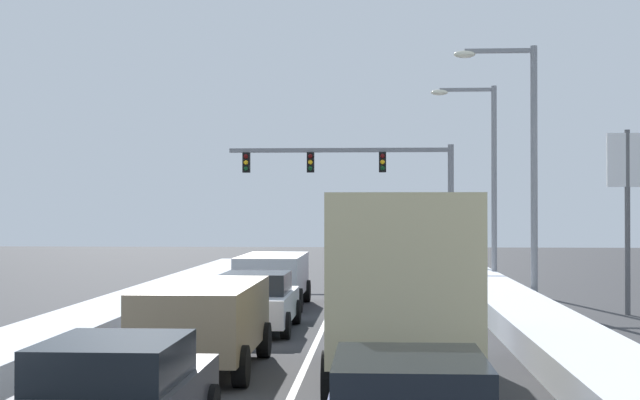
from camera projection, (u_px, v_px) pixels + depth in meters
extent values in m
plane|color=#333335|center=(311.00, 353.00, 20.66)|extent=(120.00, 120.00, 0.00)
cube|color=silver|center=(322.00, 330.00, 24.71)|extent=(0.14, 44.63, 0.01)
cube|color=white|center=(529.00, 319.00, 24.40)|extent=(1.90, 44.63, 0.64)
cube|color=white|center=(120.00, 315.00, 25.02)|extent=(1.92, 44.63, 0.71)
cube|color=black|center=(410.00, 382.00, 10.34)|extent=(1.64, 2.20, 0.55)
cube|color=slate|center=(397.00, 284.00, 19.84)|extent=(2.35, 2.20, 2.00)
cube|color=#D1C18C|center=(401.00, 271.00, 16.25)|extent=(2.35, 5.00, 2.60)
cylinder|color=black|center=(343.00, 335.00, 20.19)|extent=(0.28, 0.92, 0.92)
cylinder|color=black|center=(450.00, 336.00, 20.06)|extent=(0.28, 0.92, 0.92)
cylinder|color=black|center=(331.00, 380.00, 14.80)|extent=(0.28, 0.92, 0.92)
cylinder|color=black|center=(477.00, 382.00, 14.67)|extent=(0.28, 0.92, 0.92)
cube|color=#1E5633|center=(383.00, 303.00, 25.38)|extent=(1.82, 4.50, 0.70)
cube|color=black|center=(383.00, 281.00, 25.24)|extent=(1.64, 2.20, 0.55)
cube|color=red|center=(355.00, 307.00, 23.23)|extent=(0.24, 0.08, 0.14)
cube|color=red|center=(412.00, 307.00, 23.15)|extent=(0.24, 0.08, 0.14)
cylinder|color=black|center=(351.00, 308.00, 26.98)|extent=(0.22, 0.66, 0.66)
cylinder|color=black|center=(414.00, 309.00, 26.87)|extent=(0.22, 0.66, 0.66)
cylinder|color=black|center=(348.00, 321.00, 23.89)|extent=(0.22, 0.66, 0.66)
cylinder|color=black|center=(419.00, 321.00, 23.78)|extent=(0.22, 0.66, 0.66)
cube|color=maroon|center=(378.00, 284.00, 32.10)|extent=(1.82, 4.50, 0.70)
cube|color=black|center=(378.00, 266.00, 31.96)|extent=(1.64, 2.20, 0.55)
cube|color=red|center=(356.00, 285.00, 29.95)|extent=(0.24, 0.08, 0.14)
cube|color=red|center=(400.00, 285.00, 29.87)|extent=(0.24, 0.08, 0.14)
cylinder|color=black|center=(353.00, 289.00, 33.70)|extent=(0.22, 0.66, 0.66)
cylinder|color=black|center=(403.00, 289.00, 33.59)|extent=(0.22, 0.66, 0.66)
cylinder|color=black|center=(350.00, 297.00, 30.60)|extent=(0.22, 0.66, 0.66)
cylinder|color=black|center=(406.00, 297.00, 30.50)|extent=(0.22, 0.66, 0.66)
cube|color=black|center=(113.00, 362.00, 11.72)|extent=(1.64, 2.20, 0.55)
cube|color=#937F60|center=(205.00, 317.00, 18.43)|extent=(1.95, 4.90, 1.25)
cube|color=black|center=(179.00, 316.00, 16.03)|extent=(1.56, 0.06, 0.55)
cube|color=red|center=(133.00, 338.00, 16.08)|extent=(0.20, 0.08, 0.28)
cube|color=red|center=(225.00, 339.00, 15.99)|extent=(0.20, 0.08, 0.28)
cylinder|color=black|center=(174.00, 339.00, 20.18)|extent=(0.25, 0.74, 0.74)
cylinder|color=black|center=(264.00, 340.00, 20.07)|extent=(0.25, 0.74, 0.74)
cylinder|color=black|center=(133.00, 365.00, 16.78)|extent=(0.25, 0.74, 0.74)
cylinder|color=black|center=(241.00, 366.00, 16.67)|extent=(0.25, 0.74, 0.74)
cube|color=silver|center=(257.00, 306.00, 24.52)|extent=(1.82, 4.50, 0.70)
cube|color=black|center=(256.00, 283.00, 24.38)|extent=(1.64, 2.20, 0.55)
cube|color=red|center=(216.00, 310.00, 22.37)|extent=(0.24, 0.08, 0.14)
cube|color=red|center=(274.00, 311.00, 22.29)|extent=(0.24, 0.08, 0.14)
cylinder|color=black|center=(232.00, 311.00, 26.12)|extent=(0.22, 0.66, 0.66)
cylinder|color=black|center=(296.00, 312.00, 26.01)|extent=(0.22, 0.66, 0.66)
cylinder|color=black|center=(212.00, 325.00, 23.02)|extent=(0.22, 0.66, 0.66)
cylinder|color=black|center=(286.00, 325.00, 22.92)|extent=(0.22, 0.66, 0.66)
cube|color=#B7BABF|center=(273.00, 274.00, 30.63)|extent=(1.95, 4.90, 1.25)
cube|color=black|center=(264.00, 270.00, 28.22)|extent=(1.56, 0.06, 0.55)
cube|color=red|center=(238.00, 283.00, 28.28)|extent=(0.20, 0.08, 0.28)
cube|color=red|center=(290.00, 283.00, 28.18)|extent=(0.20, 0.08, 0.28)
cylinder|color=black|center=(250.00, 291.00, 32.37)|extent=(0.25, 0.74, 0.74)
cylinder|color=black|center=(306.00, 291.00, 32.26)|extent=(0.25, 0.74, 0.74)
cylinder|color=black|center=(236.00, 300.00, 28.98)|extent=(0.25, 0.74, 0.74)
cylinder|color=black|center=(298.00, 301.00, 28.86)|extent=(0.25, 0.74, 0.74)
cylinder|color=slate|center=(451.00, 210.00, 44.70)|extent=(0.28, 0.28, 6.20)
cube|color=slate|center=(339.00, 150.00, 45.04)|extent=(10.46, 0.20, 0.20)
cube|color=black|center=(383.00, 162.00, 44.92)|extent=(0.34, 0.34, 0.95)
sphere|color=#4C0A0A|center=(383.00, 156.00, 44.73)|extent=(0.22, 0.22, 0.22)
sphere|color=#F2AD14|center=(383.00, 162.00, 44.73)|extent=(0.22, 0.22, 0.22)
sphere|color=#0C3819|center=(383.00, 168.00, 44.73)|extent=(0.22, 0.22, 0.22)
cube|color=black|center=(311.00, 162.00, 45.12)|extent=(0.34, 0.34, 0.95)
sphere|color=#4C0A0A|center=(310.00, 156.00, 44.93)|extent=(0.22, 0.22, 0.22)
sphere|color=#F2AD14|center=(310.00, 162.00, 44.93)|extent=(0.22, 0.22, 0.22)
sphere|color=#0C3819|center=(310.00, 168.00, 44.93)|extent=(0.22, 0.22, 0.22)
cube|color=black|center=(246.00, 163.00, 45.30)|extent=(0.34, 0.34, 0.95)
sphere|color=#4C0A0A|center=(246.00, 156.00, 45.11)|extent=(0.22, 0.22, 0.22)
sphere|color=#F2AD14|center=(246.00, 162.00, 45.11)|extent=(0.22, 0.22, 0.22)
sphere|color=#0C3819|center=(246.00, 168.00, 45.11)|extent=(0.22, 0.22, 0.22)
cylinder|color=gray|center=(534.00, 176.00, 30.45)|extent=(0.22, 0.22, 8.37)
cube|color=gray|center=(499.00, 51.00, 30.56)|extent=(2.20, 0.14, 0.14)
ellipsoid|color=#EAE5C6|center=(465.00, 54.00, 30.62)|extent=(0.70, 0.36, 0.24)
cylinder|color=gray|center=(494.00, 186.00, 38.56)|extent=(0.22, 0.22, 8.15)
cube|color=gray|center=(467.00, 90.00, 38.67)|extent=(2.20, 0.14, 0.14)
ellipsoid|color=#EAE5C6|center=(439.00, 92.00, 38.73)|extent=(0.70, 0.36, 0.24)
cylinder|color=#59595B|center=(627.00, 222.00, 28.31)|extent=(0.16, 0.16, 5.50)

